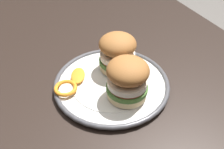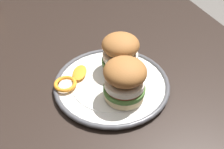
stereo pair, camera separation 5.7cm
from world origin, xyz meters
TOP-DOWN VIEW (x-y plane):
  - dining_table at (0.00, 0.00)m, footprint 1.45×1.00m
  - dinner_plate at (0.00, 0.02)m, footprint 0.30×0.30m
  - sandwich_half_left at (-0.04, 0.06)m, footprint 0.11×0.11m
  - sandwich_half_right at (0.06, 0.04)m, footprint 0.10×0.10m
  - orange_peel_curled at (-0.01, -0.09)m, footprint 0.08×0.08m
  - orange_peel_strip_long at (-0.05, -0.05)m, footprint 0.07×0.06m

SIDE VIEW (x-z plane):
  - dining_table at x=0.00m, z-range 0.28..1.00m
  - dinner_plate at x=0.00m, z-range 0.72..0.74m
  - orange_peel_strip_long at x=-0.05m, z-range 0.74..0.74m
  - orange_peel_curled at x=-0.01m, z-range 0.74..0.75m
  - sandwich_half_left at x=-0.04m, z-range 0.74..0.84m
  - sandwich_half_right at x=0.06m, z-range 0.74..0.84m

